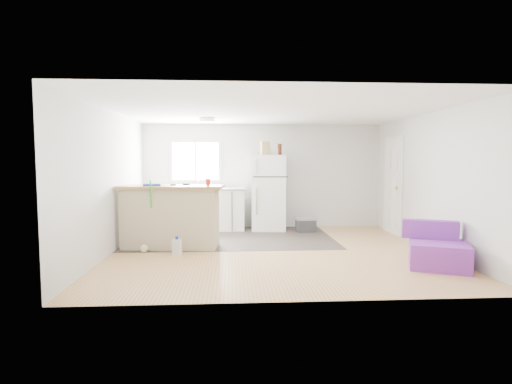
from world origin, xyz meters
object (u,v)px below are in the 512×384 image
at_px(refrigerator, 269,193).
at_px(cooler, 306,225).
at_px(cleaner_jug, 177,247).
at_px(mop, 146,238).
at_px(blue_tray, 152,185).
at_px(peninsula, 171,216).
at_px(red_cup, 208,182).
at_px(cardboard_box, 265,148).
at_px(bottle_left, 279,149).
at_px(bottle_right, 280,150).
at_px(purple_seat, 437,251).
at_px(kitchen_cabinets, 198,209).

height_order(refrigerator, cooler, refrigerator).
relative_size(refrigerator, cleaner_jug, 5.41).
bearing_deg(mop, cooler, 22.78).
height_order(refrigerator, blue_tray, refrigerator).
distance_m(peninsula, cleaner_jug, 0.75).
bearing_deg(cooler, cleaner_jug, -150.72).
bearing_deg(red_cup, cardboard_box, 55.78).
relative_size(refrigerator, blue_tray, 5.62).
bearing_deg(blue_tray, cooler, 25.96).
bearing_deg(cardboard_box, cleaner_jug, -125.81).
relative_size(cleaner_jug, blue_tray, 1.04).
bearing_deg(bottle_left, bottle_right, 73.29).
xyz_separation_m(peninsula, bottle_right, (2.18, 1.73, 1.24)).
xyz_separation_m(refrigerator, bottle_left, (0.22, -0.11, 0.97)).
relative_size(peninsula, cardboard_box, 6.29).
distance_m(cleaner_jug, mop, 0.62).
bearing_deg(blue_tray, purple_seat, -18.69).
relative_size(mop, cardboard_box, 4.16).
relative_size(peninsula, purple_seat, 1.83).
height_order(red_cup, bottle_left, bottle_left).
bearing_deg(refrigerator, cleaner_jug, -121.79).
bearing_deg(mop, bottle_right, 32.38).
xyz_separation_m(cooler, bottle_right, (-0.53, 0.33, 1.65)).
bearing_deg(red_cup, mop, -163.48).
bearing_deg(bottle_right, purple_seat, -59.57).
distance_m(kitchen_cabinets, refrigerator, 1.64).
xyz_separation_m(cooler, red_cup, (-2.04, -1.40, 1.02)).
bearing_deg(peninsula, refrigerator, 47.78).
height_order(cooler, bottle_left, bottle_left).
height_order(peninsula, cleaner_jug, peninsula).
height_order(kitchen_cabinets, cooler, kitchen_cabinets).
distance_m(mop, red_cup, 1.45).
height_order(cooler, bottle_right, bottle_right).
bearing_deg(purple_seat, bottle_right, 143.58).
xyz_separation_m(cleaner_jug, cardboard_box, (1.66, 2.30, 1.70)).
bearing_deg(peninsula, mop, -134.57).
distance_m(peninsula, refrigerator, 2.61).
relative_size(purple_seat, cleaner_jug, 3.31).
bearing_deg(peninsula, red_cup, 5.71).
xyz_separation_m(purple_seat, blue_tray, (-4.42, 1.50, 0.90)).
bearing_deg(mop, kitchen_cabinets, 65.17).
distance_m(kitchen_cabinets, cleaner_jug, 2.38).
bearing_deg(bottle_right, cooler, -31.82).
bearing_deg(bottle_left, red_cup, -132.31).
xyz_separation_m(purple_seat, bottle_left, (-1.97, 3.19, 1.57)).
bearing_deg(kitchen_cabinets, bottle_right, -3.63).
bearing_deg(cooler, purple_seat, -73.46).
bearing_deg(cleaner_jug, refrigerator, 68.92).
bearing_deg(purple_seat, red_cup, 178.75).
bearing_deg(red_cup, cleaner_jug, -130.15).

